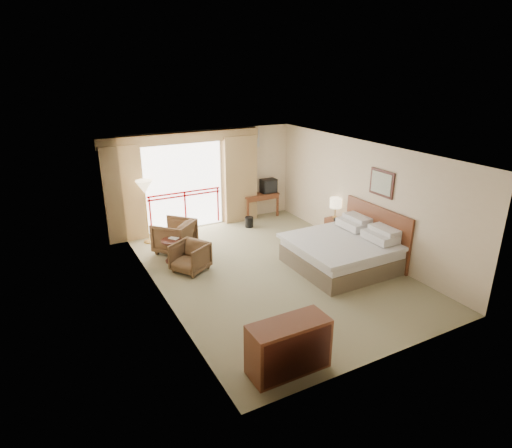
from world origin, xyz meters
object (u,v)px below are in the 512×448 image
tv (268,186)px  table_lamp (336,203)px  wastebasket (249,222)px  side_table (172,247)px  bed (343,251)px  armchair_far (175,251)px  armchair_near (191,270)px  desk (259,198)px  dresser (289,347)px  floor_lamp (145,190)px  nightstand (335,229)px

tv → table_lamp: bearing=-60.3°
wastebasket → table_lamp: bearing=-49.3°
tv → side_table: (-3.63, -1.87, -0.55)m
bed → tv: 4.01m
tv → armchair_far: size_ratio=0.52×
bed → armchair_near: bed is taller
desk → armchair_near: 4.09m
tv → armchair_near: tv is taller
side_table → dresser: bearing=-85.6°
armchair_far → dresser: (0.11, -5.07, 0.41)m
armchair_far → side_table: 0.70m
wastebasket → side_table: (-2.63, -1.20, 0.23)m
table_lamp → side_table: size_ratio=0.99×
bed → dresser: size_ratio=1.73×
floor_lamp → desk: bearing=7.9°
desk → tv: bearing=-12.3°
floor_lamp → bed: bearing=-45.2°
desk → tv: size_ratio=2.41×
bed → nightstand: 1.66m
tv → armchair_far: bearing=-142.1°
armchair_near → floor_lamp: bearing=159.3°
bed → table_lamp: (0.89, 1.45, 0.61)m
side_table → floor_lamp: size_ratio=0.33×
bed → side_table: bearing=147.8°
nightstand → wastebasket: bearing=129.5°
bed → side_table: 3.92m
desk → armchair_far: 3.43m
bed → armchair_near: (-3.12, 1.44, -0.38)m
bed → dresser: 3.84m
nightstand → tv: size_ratio=1.24×
nightstand → floor_lamp: 5.01m
desk → tv: tv is taller
table_lamp → armchair_near: size_ratio=0.74×
tv → armchair_near: bearing=-127.0°
bed → side_table: size_ratio=3.91×
wastebasket → armchair_near: size_ratio=0.41×
bed → floor_lamp: bearing=134.8°
dresser → armchair_far: bearing=89.0°
nightstand → side_table: bearing=170.3°
desk → nightstand: bearing=-73.3°
nightstand → armchair_near: nightstand is taller
nightstand → armchair_far: 4.17m
armchair_near → bed: bearing=34.1°
table_lamp → wastebasket: size_ratio=1.83×
armchair_near → nightstand: bearing=58.3°
nightstand → desk: size_ratio=0.51×
dresser → bed: bearing=36.9°
table_lamp → floor_lamp: floor_lamp is taller
wastebasket → floor_lamp: (-2.81, 0.24, 1.27)m
armchair_near → floor_lamp: size_ratio=0.44×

